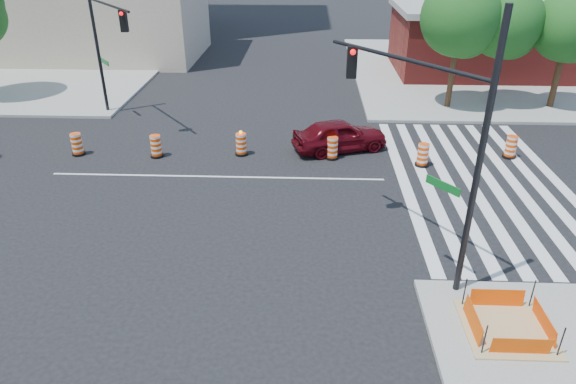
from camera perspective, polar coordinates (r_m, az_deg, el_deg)
ground at (r=21.80m, az=-7.90°, el=1.70°), size 120.00×120.00×0.00m
sidewalk_ne at (r=40.99m, az=23.11°, el=12.21°), size 22.00×22.00×0.15m
sidewalk_nw at (r=44.19m, az=-27.95°, el=12.21°), size 22.00×22.00×0.15m
crosswalk_east at (r=22.62m, az=20.56°, el=1.12°), size 6.75×13.50×0.01m
lane_centerline at (r=21.79m, az=-7.90°, el=1.71°), size 14.00×0.12×0.01m
excavation_pit at (r=14.74m, az=23.13°, el=-13.64°), size 2.20×2.20×0.90m
brick_storefront at (r=40.54m, az=23.71°, el=15.24°), size 16.50×8.50×4.60m
red_coupe at (r=24.06m, az=5.77°, el=6.29°), size 4.71×3.11×1.49m
signal_pole_se at (r=14.40m, az=15.76°, el=7.69°), size 3.67×4.73×7.75m
signal_pole_nw at (r=28.50m, az=-19.81°, el=16.50°), size 3.65×4.66×7.66m
tree_north_c at (r=30.39m, az=18.60°, el=17.50°), size 4.22×4.22×7.18m
tree_north_d at (r=31.70m, az=23.00°, el=16.65°), size 3.98×3.98×6.77m
tree_north_e at (r=32.75m, az=28.74°, el=15.49°), size 3.87×3.84×6.52m
median_drum_1 at (r=25.45m, az=-22.39°, el=4.86°), size 0.60×0.60×1.02m
median_drum_2 at (r=24.09m, az=-14.44°, el=4.88°), size 0.60×0.60×1.02m
median_drum_3 at (r=23.64m, az=-5.22°, el=5.25°), size 0.60×0.60×1.18m
median_drum_4 at (r=23.22m, az=4.94°, el=4.82°), size 0.60×0.60×1.02m
median_drum_5 at (r=23.16m, az=14.73°, el=3.93°), size 0.60×0.60×1.02m
median_drum_6 at (r=25.33m, az=23.51°, el=4.54°), size 0.60×0.60×1.02m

